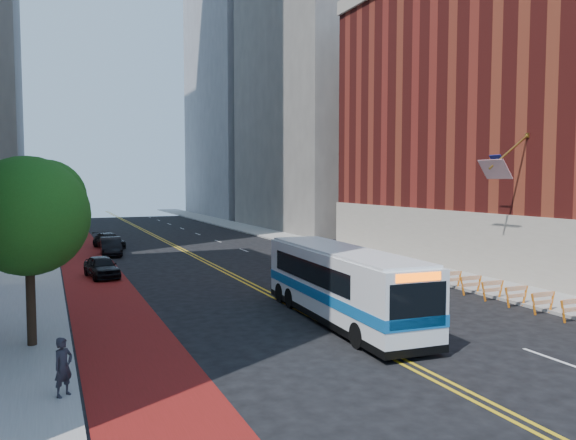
{
  "coord_description": "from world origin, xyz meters",
  "views": [
    {
      "loc": [
        -10.68,
        -15.59,
        5.97
      ],
      "look_at": [
        -0.53,
        8.0,
        4.18
      ],
      "focal_mm": 35.0,
      "sensor_mm": 36.0,
      "label": 1
    }
  ],
  "objects_px": {
    "car_a": "(102,267)",
    "transit_bus": "(341,283)",
    "car_b": "(111,246)",
    "pedestrian": "(63,367)",
    "car_c": "(109,241)",
    "street_tree": "(30,211)"
  },
  "relations": [
    {
      "from": "car_a",
      "to": "transit_bus",
      "type": "bearing_deg",
      "value": -69.82
    },
    {
      "from": "car_b",
      "to": "pedestrian",
      "type": "distance_m",
      "value": 30.87
    },
    {
      "from": "car_c",
      "to": "pedestrian",
      "type": "height_order",
      "value": "pedestrian"
    },
    {
      "from": "street_tree",
      "to": "car_a",
      "type": "relative_size",
      "value": 1.68
    },
    {
      "from": "car_a",
      "to": "pedestrian",
      "type": "relative_size",
      "value": 2.48
    },
    {
      "from": "car_a",
      "to": "car_b",
      "type": "height_order",
      "value": "car_b"
    },
    {
      "from": "street_tree",
      "to": "pedestrian",
      "type": "xyz_separation_m",
      "value": [
        0.84,
        -5.6,
        -3.96
      ]
    },
    {
      "from": "car_a",
      "to": "car_c",
      "type": "relative_size",
      "value": 0.87
    },
    {
      "from": "transit_bus",
      "to": "car_c",
      "type": "height_order",
      "value": "transit_bus"
    },
    {
      "from": "street_tree",
      "to": "car_b",
      "type": "height_order",
      "value": "street_tree"
    },
    {
      "from": "transit_bus",
      "to": "car_a",
      "type": "bearing_deg",
      "value": 121.38
    },
    {
      "from": "pedestrian",
      "to": "transit_bus",
      "type": "bearing_deg",
      "value": -16.83
    },
    {
      "from": "transit_bus",
      "to": "car_a",
      "type": "xyz_separation_m",
      "value": [
        -8.37,
        15.36,
        -0.95
      ]
    },
    {
      "from": "pedestrian",
      "to": "street_tree",
      "type": "bearing_deg",
      "value": 58.68
    },
    {
      "from": "car_b",
      "to": "car_c",
      "type": "xyz_separation_m",
      "value": [
        0.33,
        5.19,
        -0.06
      ]
    },
    {
      "from": "car_a",
      "to": "car_b",
      "type": "distance_m",
      "value": 10.6
    },
    {
      "from": "car_c",
      "to": "car_a",
      "type": "bearing_deg",
      "value": -109.7
    },
    {
      "from": "street_tree",
      "to": "car_a",
      "type": "bearing_deg",
      "value": 76.2
    },
    {
      "from": "street_tree",
      "to": "car_c",
      "type": "xyz_separation_m",
      "value": [
        5.51,
        30.15,
        -4.25
      ]
    },
    {
      "from": "car_b",
      "to": "car_c",
      "type": "relative_size",
      "value": 0.96
    },
    {
      "from": "street_tree",
      "to": "pedestrian",
      "type": "relative_size",
      "value": 4.17
    },
    {
      "from": "transit_bus",
      "to": "car_c",
      "type": "xyz_separation_m",
      "value": [
        -6.43,
        31.03,
        -0.97
      ]
    }
  ]
}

